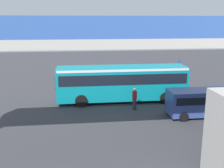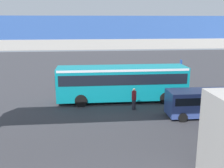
# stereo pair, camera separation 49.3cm
# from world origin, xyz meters

# --- Properties ---
(ground) EXTENTS (80.00, 80.00, 0.00)m
(ground) POSITION_xyz_m (0.00, 0.00, 0.00)
(ground) COLOR #38383D
(city_bus) EXTENTS (11.54, 2.85, 3.15)m
(city_bus) POSITION_xyz_m (-0.22, 1.10, 1.88)
(city_bus) COLOR #0C8493
(city_bus) RESTS_ON ground
(parked_van) EXTENTS (4.80, 2.17, 2.05)m
(parked_van) POSITION_xyz_m (-5.46, 5.67, 1.18)
(parked_van) COLOR #33478C
(parked_van) RESTS_ON ground
(bicycle_black) EXTENTS (1.77, 0.44, 0.96)m
(bicycle_black) POSITION_xyz_m (-8.84, 2.92, 0.37)
(bicycle_black) COLOR black
(bicycle_black) RESTS_ON ground
(pedestrian) EXTENTS (0.38, 0.38, 1.79)m
(pedestrian) POSITION_xyz_m (-0.87, 3.59, 0.89)
(pedestrian) COLOR #2D2D38
(pedestrian) RESTS_ON ground
(traffic_sign) EXTENTS (0.08, 0.60, 2.80)m
(traffic_sign) POSITION_xyz_m (-7.80, -4.88, 1.89)
(traffic_sign) COLOR slate
(traffic_sign) RESTS_ON ground
(lane_dash_leftmost) EXTENTS (2.00, 0.20, 0.01)m
(lane_dash_leftmost) POSITION_xyz_m (-4.00, -3.46, 0.00)
(lane_dash_leftmost) COLOR silver
(lane_dash_leftmost) RESTS_ON ground
(lane_dash_left) EXTENTS (2.00, 0.20, 0.01)m
(lane_dash_left) POSITION_xyz_m (0.00, -3.46, 0.00)
(lane_dash_left) COLOR silver
(lane_dash_left) RESTS_ON ground
(lane_dash_centre) EXTENTS (2.00, 0.20, 0.01)m
(lane_dash_centre) POSITION_xyz_m (4.00, -3.46, 0.00)
(lane_dash_centre) COLOR silver
(lane_dash_centre) RESTS_ON ground
(pedestrian_overpass) EXTENTS (24.80, 2.60, 7.33)m
(pedestrian_overpass) POSITION_xyz_m (0.00, 9.78, 5.43)
(pedestrian_overpass) COLOR #B2ADA5
(pedestrian_overpass) RESTS_ON ground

